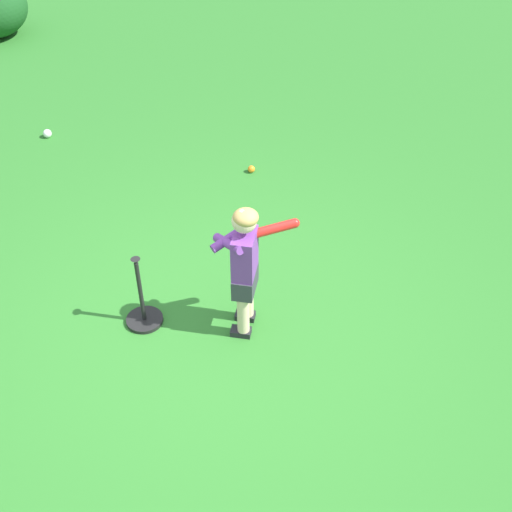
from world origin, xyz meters
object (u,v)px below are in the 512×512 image
object	(u,v)px
play_ball_far_right	(47,133)
batting_tee	(143,311)
child_batter	(245,260)
play_ball_midfield	(251,169)

from	to	relation	value
play_ball_far_right	batting_tee	xyz separation A→B (m)	(2.09, -2.32, 0.06)
child_batter	play_ball_far_right	xyz separation A→B (m)	(-2.84, 2.17, -0.60)
play_ball_midfield	batting_tee	world-z (taller)	batting_tee
play_ball_far_right	play_ball_midfield	world-z (taller)	play_ball_far_right
child_batter	play_ball_midfield	bearing A→B (deg)	104.30
play_ball_midfield	play_ball_far_right	bearing A→B (deg)	177.55
play_ball_far_right	child_batter	bearing A→B (deg)	-37.31
batting_tee	child_batter	bearing A→B (deg)	11.58
child_batter	batting_tee	bearing A→B (deg)	-168.42
play_ball_far_right	play_ball_midfield	distance (m)	2.32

